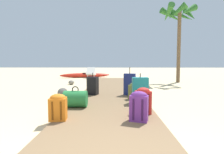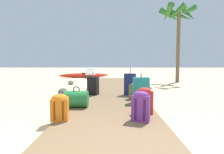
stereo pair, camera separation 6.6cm
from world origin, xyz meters
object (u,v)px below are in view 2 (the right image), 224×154
(lounge_chair, at_px, (91,73))
(suitcase_black, at_px, (93,86))
(suitcase_navy, at_px, (130,84))
(suitcase_teal, at_px, (141,90))
(backpack_red, at_px, (145,100))
(duffel_bag_green, at_px, (77,99))
(palm_tree_far_right, at_px, (178,19))
(backpack_olive, at_px, (135,90))
(backpack_purple, at_px, (141,105))
(backpack_orange, at_px, (60,106))
(kayak, at_px, (84,75))

(lounge_chair, bearing_deg, suitcase_black, -82.49)
(suitcase_navy, distance_m, suitcase_teal, 1.14)
(suitcase_black, relative_size, backpack_red, 1.31)
(suitcase_navy, relative_size, duffel_bag_green, 1.66)
(palm_tree_far_right, bearing_deg, suitcase_black, -133.84)
(backpack_olive, xyz_separation_m, suitcase_navy, (-0.09, 0.62, 0.10))
(duffel_bag_green, xyz_separation_m, palm_tree_far_right, (4.55, 6.19, 3.32))
(suitcase_teal, relative_size, duffel_bag_green, 1.43)
(backpack_red, height_order, palm_tree_far_right, palm_tree_far_right)
(backpack_olive, distance_m, suitcase_navy, 0.63)
(backpack_purple, xyz_separation_m, suitcase_teal, (0.23, 1.50, 0.05))
(duffel_bag_green, distance_m, suitcase_black, 1.69)
(suitcase_black, bearing_deg, duffel_bag_green, -97.41)
(backpack_olive, xyz_separation_m, lounge_chair, (-2.29, 8.02, -0.01))
(suitcase_black, bearing_deg, backpack_olive, -27.21)
(lounge_chair, bearing_deg, backpack_purple, -77.89)
(duffel_bag_green, xyz_separation_m, suitcase_black, (0.22, 1.67, 0.10))
(suitcase_teal, height_order, lounge_chair, suitcase_teal)
(backpack_orange, relative_size, kayak, 0.13)
(backpack_olive, xyz_separation_m, kayak, (-2.81, 8.19, -0.16))
(duffel_bag_green, bearing_deg, suitcase_navy, 48.14)
(palm_tree_far_right, bearing_deg, backpack_purple, -113.62)
(backpack_olive, xyz_separation_m, suitcase_teal, (0.10, -0.51, 0.08))
(suitcase_black, bearing_deg, backpack_purple, -66.23)
(backpack_orange, distance_m, kayak, 10.24)
(suitcase_teal, distance_m, backpack_red, 1.03)
(backpack_olive, distance_m, backpack_red, 1.53)
(palm_tree_far_right, bearing_deg, backpack_olive, -120.18)
(backpack_orange, xyz_separation_m, suitcase_black, (0.33, 2.66, 0.04))
(suitcase_navy, distance_m, lounge_chair, 7.72)
(backpack_red, bearing_deg, suitcase_black, 121.18)
(palm_tree_far_right, height_order, kayak, palm_tree_far_right)
(backpack_purple, height_order, backpack_orange, backpack_purple)
(suitcase_black, bearing_deg, palm_tree_far_right, 46.16)
(backpack_red, xyz_separation_m, kayak, (-2.83, 9.72, -0.20))
(suitcase_teal, bearing_deg, backpack_red, -94.29)
(suitcase_teal, distance_m, duffel_bag_green, 1.71)
(backpack_red, bearing_deg, kayak, 106.21)
(backpack_purple, distance_m, duffel_bag_green, 1.74)
(lounge_chair, bearing_deg, backpack_red, -76.44)
(backpack_red, height_order, kayak, backpack_red)
(backpack_red, bearing_deg, backpack_purple, -107.42)
(suitcase_teal, height_order, backpack_red, suitcase_teal)
(backpack_orange, xyz_separation_m, backpack_red, (1.67, 0.45, 0.03))
(suitcase_black, bearing_deg, suitcase_teal, -40.01)
(backpack_olive, relative_size, suitcase_black, 0.66)
(backpack_purple, height_order, suitcase_black, suitcase_black)
(suitcase_black, xyz_separation_m, kayak, (-1.49, 7.51, -0.21))
(suitcase_navy, bearing_deg, backpack_orange, -120.94)
(suitcase_teal, relative_size, backpack_orange, 1.58)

